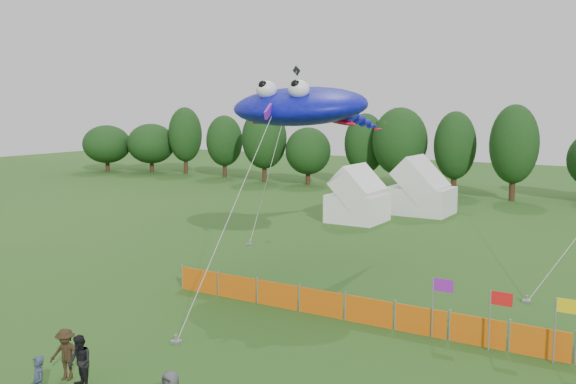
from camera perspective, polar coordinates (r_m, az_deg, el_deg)
The scene contains 8 objects.
treeline at distance 57.69m, azimuth 22.17°, elevation 3.32°, with size 104.57×8.78×8.36m.
tent_left at distance 44.73m, azimuth 6.20°, elevation -0.60°, with size 3.60×3.60×3.18m.
tent_right at distance 48.74m, azimuth 11.68°, elevation 0.02°, with size 4.63×3.71×3.27m.
barrier_fence at distance 23.84m, azimuth 9.38°, elevation -10.82°, with size 19.90×0.06×1.00m.
spectator_b at distance 19.80m, azimuth -18.02°, elevation -14.19°, with size 0.76×0.59×1.55m, color black.
spectator_c at distance 20.51m, azimuth -19.14°, elevation -13.47°, with size 1.00×0.58×1.55m, color black.
stingray_kite at distance 30.33m, azimuth 1.53°, elevation 7.60°, with size 7.07×19.08×9.22m.
small_kite_dark at distance 41.53m, azimuth -1.00°, elevation 4.34°, with size 3.02×9.79×10.83m.
Camera 1 is at (10.96, -11.86, 8.04)m, focal length 40.00 mm.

